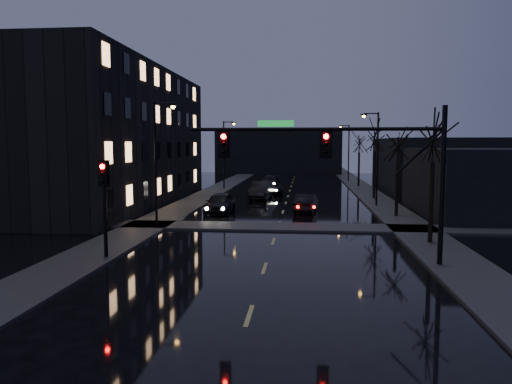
% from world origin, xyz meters
% --- Properties ---
extents(ground, '(160.00, 160.00, 0.00)m').
position_xyz_m(ground, '(0.00, 0.00, 0.00)').
color(ground, black).
rests_on(ground, ground).
extents(sidewalk_left, '(3.00, 140.00, 0.12)m').
position_xyz_m(sidewalk_left, '(-8.50, 35.00, 0.06)').
color(sidewalk_left, '#2D2D2B').
rests_on(sidewalk_left, ground).
extents(sidewalk_right, '(3.00, 140.00, 0.12)m').
position_xyz_m(sidewalk_right, '(8.50, 35.00, 0.06)').
color(sidewalk_right, '#2D2D2B').
rests_on(sidewalk_right, ground).
extents(sidewalk_cross, '(40.00, 3.00, 0.12)m').
position_xyz_m(sidewalk_cross, '(0.00, 18.50, 0.06)').
color(sidewalk_cross, '#2D2D2B').
rests_on(sidewalk_cross, ground).
extents(apartment_block, '(12.00, 30.00, 12.00)m').
position_xyz_m(apartment_block, '(-16.50, 30.00, 6.00)').
color(apartment_block, black).
rests_on(apartment_block, ground).
extents(commercial_right_near, '(10.00, 14.00, 5.00)m').
position_xyz_m(commercial_right_near, '(15.50, 26.00, 2.50)').
color(commercial_right_near, black).
rests_on(commercial_right_near, ground).
extents(commercial_right_far, '(12.00, 18.00, 6.00)m').
position_xyz_m(commercial_right_far, '(17.00, 48.00, 3.00)').
color(commercial_right_far, black).
rests_on(commercial_right_far, ground).
extents(far_block, '(22.00, 10.00, 8.00)m').
position_xyz_m(far_block, '(-3.00, 78.00, 4.00)').
color(far_block, black).
rests_on(far_block, ground).
extents(signal_mast, '(11.11, 0.41, 7.00)m').
position_xyz_m(signal_mast, '(3.85, 9.00, 4.87)').
color(signal_mast, black).
rests_on(signal_mast, ground).
extents(signal_pole_left, '(0.35, 0.41, 4.53)m').
position_xyz_m(signal_pole_left, '(-7.50, 8.99, 3.01)').
color(signal_pole_left, black).
rests_on(signal_pole_left, ground).
extents(tree_near, '(3.52, 3.52, 8.08)m').
position_xyz_m(tree_near, '(8.40, 14.00, 6.22)').
color(tree_near, black).
rests_on(tree_near, ground).
extents(tree_mid_a, '(3.30, 3.30, 7.58)m').
position_xyz_m(tree_mid_a, '(8.40, 24.00, 5.83)').
color(tree_mid_a, black).
rests_on(tree_mid_a, ground).
extents(tree_mid_b, '(3.74, 3.74, 8.59)m').
position_xyz_m(tree_mid_b, '(8.40, 36.00, 6.61)').
color(tree_mid_b, black).
rests_on(tree_mid_b, ground).
extents(tree_far, '(3.43, 3.43, 7.88)m').
position_xyz_m(tree_far, '(8.40, 50.00, 6.06)').
color(tree_far, black).
rests_on(tree_far, ground).
extents(streetlight_l_near, '(1.53, 0.28, 8.00)m').
position_xyz_m(streetlight_l_near, '(-7.58, 18.00, 4.77)').
color(streetlight_l_near, black).
rests_on(streetlight_l_near, ground).
extents(streetlight_l_far, '(1.53, 0.28, 8.00)m').
position_xyz_m(streetlight_l_far, '(-7.58, 45.00, 4.77)').
color(streetlight_l_far, black).
rests_on(streetlight_l_far, ground).
extents(streetlight_r_mid, '(1.53, 0.28, 8.00)m').
position_xyz_m(streetlight_r_mid, '(7.58, 30.00, 4.77)').
color(streetlight_r_mid, black).
rests_on(streetlight_r_mid, ground).
extents(streetlight_r_far, '(1.53, 0.28, 8.00)m').
position_xyz_m(streetlight_r_far, '(7.58, 58.00, 4.77)').
color(streetlight_r_far, black).
rests_on(streetlight_r_far, ground).
extents(oncoming_car_a, '(2.06, 4.80, 1.62)m').
position_xyz_m(oncoming_car_a, '(-4.82, 24.71, 0.81)').
color(oncoming_car_a, black).
rests_on(oncoming_car_a, ground).
extents(oncoming_car_b, '(2.19, 5.27, 1.69)m').
position_xyz_m(oncoming_car_b, '(-2.49, 34.92, 0.85)').
color(oncoming_car_b, black).
rests_on(oncoming_car_b, ground).
extents(oncoming_car_c, '(2.73, 5.09, 1.36)m').
position_xyz_m(oncoming_car_c, '(-1.80, 39.48, 0.68)').
color(oncoming_car_c, black).
rests_on(oncoming_car_c, ground).
extents(oncoming_car_d, '(2.36, 5.14, 1.46)m').
position_xyz_m(oncoming_car_d, '(-2.56, 48.02, 0.73)').
color(oncoming_car_d, black).
rests_on(oncoming_car_d, ground).
extents(lead_car, '(1.99, 4.44, 1.42)m').
position_xyz_m(lead_car, '(1.80, 25.93, 0.71)').
color(lead_car, black).
rests_on(lead_car, ground).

